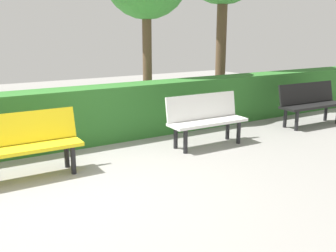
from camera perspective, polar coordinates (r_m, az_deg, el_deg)
ground_plane at (r=4.80m, az=-15.20°, el=-9.79°), size 21.24×21.24×0.00m
bench_black at (r=8.35m, az=20.53°, el=3.41°), size 1.53×0.51×0.86m
bench_white at (r=6.45m, az=5.65°, el=1.27°), size 1.40×0.48×0.86m
bench_yellow at (r=5.35m, az=-20.76°, el=-2.29°), size 1.45×0.47×0.86m
hedge_row at (r=6.76m, az=-9.92°, el=1.78°), size 17.24×0.57×0.97m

